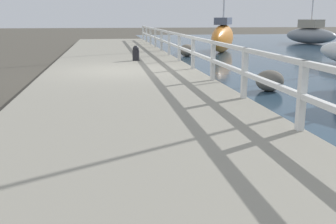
{
  "coord_description": "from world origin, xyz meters",
  "views": [
    {
      "loc": [
        -0.48,
        -11.92,
        1.8
      ],
      "look_at": [
        1.1,
        -1.92,
        -0.64
      ],
      "focal_mm": 42.0,
      "sensor_mm": 36.0,
      "label": 1
    }
  ],
  "objects": [
    {
      "name": "dock_walkway",
      "position": [
        0.0,
        0.0,
        0.12
      ],
      "size": [
        4.57,
        36.0,
        0.25
      ],
      "color": "gray",
      "rests_on": "ground"
    },
    {
      "name": "railing",
      "position": [
        2.19,
        0.0,
        0.91
      ],
      "size": [
        0.1,
        32.5,
        0.99
      ],
      "color": "white",
      "rests_on": "dock_walkway"
    },
    {
      "name": "sailboat_gray",
      "position": [
        13.77,
        14.2,
        0.67
      ],
      "size": [
        2.96,
        4.27,
        7.26
      ],
      "rotation": [
        0.0,
        0.0,
        0.41
      ],
      "color": "gray",
      "rests_on": "water_surface"
    },
    {
      "name": "boulder_mid_strip",
      "position": [
        3.35,
        6.52,
        0.28
      ],
      "size": [
        0.75,
        0.67,
        0.56
      ],
      "color": "slate",
      "rests_on": "ground"
    },
    {
      "name": "mooring_bollard",
      "position": [
        0.62,
        2.64,
        0.52
      ],
      "size": [
        0.25,
        0.25,
        0.55
      ],
      "color": "black",
      "rests_on": "dock_walkway"
    },
    {
      "name": "ground_plane",
      "position": [
        0.0,
        0.0,
        0.0
      ],
      "size": [
        120.0,
        120.0,
        0.0
      ],
      "primitive_type": "plane",
      "color": "#4C473D"
    },
    {
      "name": "sailboat_orange",
      "position": [
        5.77,
        8.75,
        0.8
      ],
      "size": [
        3.06,
        5.32,
        6.98
      ],
      "rotation": [
        0.0,
        0.0,
        -0.42
      ],
      "color": "orange",
      "rests_on": "water_surface"
    },
    {
      "name": "boulder_downstream",
      "position": [
        3.54,
        -2.75,
        0.26
      ],
      "size": [
        0.71,
        0.63,
        0.53
      ],
      "color": "#666056",
      "rests_on": "ground"
    }
  ]
}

